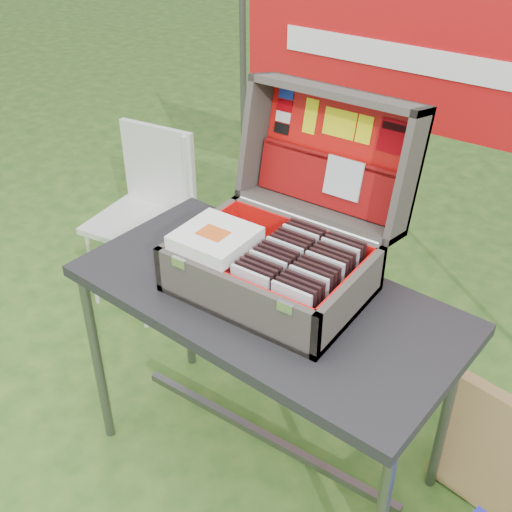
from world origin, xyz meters
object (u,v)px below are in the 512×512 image
Objects in this scene: table at (265,383)px; suitcase at (282,207)px; chair at (136,224)px; cardboard_box at (499,456)px.

table is 0.68m from suitcase.
table is 1.19m from chair.
suitcase is at bearing -152.26° from cardboard_box.
cardboard_box is at bearing 26.98° from table.
table is 2.85× the size of cardboard_box.
chair is 1.98× the size of cardboard_box.
table reaches higher than cardboard_box.
chair is (-1.08, 0.49, 0.04)m from table.
suitcase is (-0.00, 0.09, 0.67)m from table.
suitcase is at bearing 94.76° from table.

